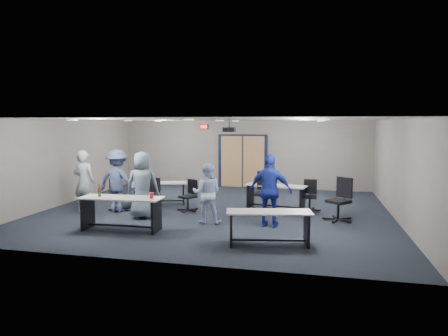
% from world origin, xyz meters
% --- Properties ---
extents(floor, '(10.00, 10.00, 0.00)m').
position_xyz_m(floor, '(0.00, 0.00, 0.00)').
color(floor, black).
rests_on(floor, ground).
extents(back_wall, '(10.00, 0.04, 2.70)m').
position_xyz_m(back_wall, '(0.00, 4.50, 1.35)').
color(back_wall, slate).
rests_on(back_wall, floor).
extents(front_wall, '(10.00, 0.04, 2.70)m').
position_xyz_m(front_wall, '(0.00, -4.50, 1.35)').
color(front_wall, slate).
rests_on(front_wall, floor).
extents(left_wall, '(0.04, 9.00, 2.70)m').
position_xyz_m(left_wall, '(-5.00, 0.00, 1.35)').
color(left_wall, slate).
rests_on(left_wall, floor).
extents(right_wall, '(0.04, 9.00, 2.70)m').
position_xyz_m(right_wall, '(5.00, 0.00, 1.35)').
color(right_wall, slate).
rests_on(right_wall, floor).
extents(ceiling, '(10.00, 9.00, 0.04)m').
position_xyz_m(ceiling, '(0.00, 0.00, 2.70)').
color(ceiling, silver).
rests_on(ceiling, back_wall).
extents(double_door, '(2.00, 0.07, 2.20)m').
position_xyz_m(double_door, '(0.00, 4.46, 1.05)').
color(double_door, black).
rests_on(double_door, back_wall).
extents(exit_sign, '(0.32, 0.07, 0.18)m').
position_xyz_m(exit_sign, '(-1.60, 4.44, 2.45)').
color(exit_sign, black).
rests_on(exit_sign, back_wall).
extents(ceiling_projector, '(0.35, 0.32, 0.37)m').
position_xyz_m(ceiling_projector, '(0.30, 0.50, 2.40)').
color(ceiling_projector, black).
rests_on(ceiling_projector, ceiling).
extents(ceiling_can_lights, '(6.24, 5.74, 0.02)m').
position_xyz_m(ceiling_can_lights, '(0.00, 0.25, 2.67)').
color(ceiling_can_lights, white).
rests_on(ceiling_can_lights, ceiling).
extents(table_front_left, '(2.03, 0.75, 1.11)m').
position_xyz_m(table_front_left, '(-1.71, -2.58, 0.57)').
color(table_front_left, '#A29F99').
rests_on(table_front_left, floor).
extents(table_front_right, '(1.89, 0.94, 0.73)m').
position_xyz_m(table_front_right, '(1.91, -2.96, 0.50)').
color(table_front_right, '#A29F99').
rests_on(table_front_right, floor).
extents(table_back_left, '(1.82, 1.07, 0.70)m').
position_xyz_m(table_back_left, '(-2.02, 0.62, 0.48)').
color(table_back_left, '#A29F99').
rests_on(table_back_left, floor).
extents(table_back_right, '(1.91, 0.96, 0.74)m').
position_xyz_m(table_back_right, '(1.71, 0.64, 0.51)').
color(table_back_right, '#A29F99').
rests_on(table_back_right, floor).
extents(chair_back_a, '(0.68, 0.68, 0.95)m').
position_xyz_m(chair_back_a, '(-1.94, -0.24, 0.47)').
color(chair_back_a, black).
rests_on(chair_back_a, floor).
extents(chair_back_b, '(0.79, 0.79, 0.92)m').
position_xyz_m(chair_back_b, '(-0.81, -0.17, 0.46)').
color(chair_back_b, black).
rests_on(chair_back_b, floor).
extents(chair_back_c, '(0.75, 0.75, 1.17)m').
position_xyz_m(chair_back_c, '(1.41, 0.21, 0.58)').
color(chair_back_c, black).
rests_on(chair_back_c, floor).
extents(chair_back_d, '(0.60, 0.60, 0.92)m').
position_xyz_m(chair_back_d, '(2.72, 0.63, 0.46)').
color(chair_back_d, black).
rests_on(chair_back_d, floor).
extents(chair_loose_left, '(0.82, 0.82, 0.96)m').
position_xyz_m(chair_loose_left, '(-2.80, -0.58, 0.48)').
color(chair_loose_left, black).
rests_on(chair_loose_left, floor).
extents(chair_loose_right, '(1.02, 1.02, 1.15)m').
position_xyz_m(chair_loose_right, '(3.48, -0.44, 0.58)').
color(chair_loose_right, black).
rests_on(chair_loose_right, floor).
extents(person_gray, '(0.67, 0.45, 1.83)m').
position_xyz_m(person_gray, '(-3.60, -1.16, 0.92)').
color(person_gray, '#99A1A7').
rests_on(person_gray, floor).
extents(person_plaid, '(0.99, 0.75, 1.83)m').
position_xyz_m(person_plaid, '(-1.73, -1.30, 0.92)').
color(person_plaid, slate).
rests_on(person_plaid, floor).
extents(person_lightblue, '(0.83, 0.69, 1.58)m').
position_xyz_m(person_lightblue, '(0.13, -1.45, 0.79)').
color(person_lightblue, '#C0D2FF').
rests_on(person_lightblue, floor).
extents(person_navy, '(1.12, 0.57, 1.83)m').
position_xyz_m(person_navy, '(1.77, -1.44, 0.92)').
color(person_navy, '#1B2B99').
rests_on(person_navy, floor).
extents(person_back, '(1.24, 0.78, 1.83)m').
position_xyz_m(person_back, '(-2.80, -0.68, 0.92)').
color(person_back, '#45527D').
rests_on(person_back, floor).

